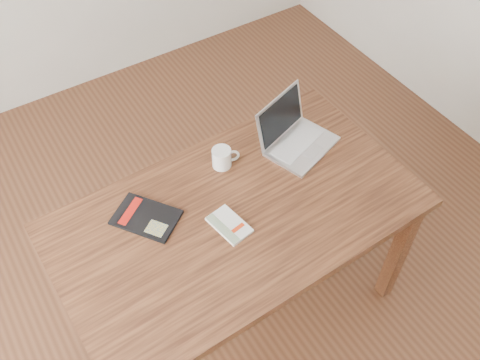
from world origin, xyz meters
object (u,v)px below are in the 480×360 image
white_guidebook (229,225)px  coffee_mug (222,157)px  laptop (294,135)px  desk (237,226)px  black_guidebook (146,217)px

white_guidebook → coffee_mug: coffee_mug is taller
white_guidebook → laptop: (0.46, 0.23, 0.04)m
desk → coffee_mug: size_ratio=12.58×
laptop → white_guidebook: bearing=-172.4°
desk → white_guidebook: (-0.06, -0.04, 0.10)m
desk → coffee_mug: coffee_mug is taller
laptop → coffee_mug: (-0.32, 0.05, 0.00)m
black_guidebook → coffee_mug: size_ratio=2.54×
desk → black_guidebook: bearing=150.9°
coffee_mug → black_guidebook: bearing=-149.9°
desk → black_guidebook: 0.36m
white_guidebook → coffee_mug: 0.32m
desk → laptop: size_ratio=4.05×
desk → coffee_mug: bearing=70.2°
desk → white_guidebook: bearing=-149.1°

